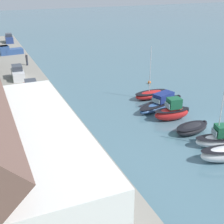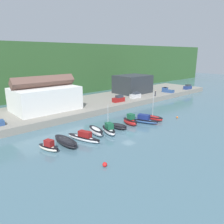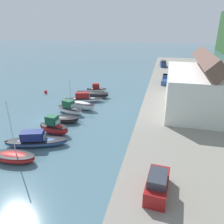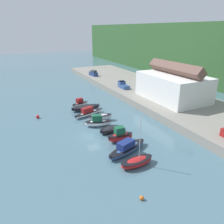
{
  "view_description": "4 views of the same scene",
  "coord_description": "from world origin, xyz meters",
  "px_view_note": "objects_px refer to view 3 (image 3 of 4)",
  "views": [
    {
      "loc": [
        -26.18,
        24.91,
        16.87
      ],
      "look_at": [
        4.18,
        11.86,
        2.49
      ],
      "focal_mm": 50.0,
      "sensor_mm": 36.0,
      "label": 1
    },
    {
      "loc": [
        -33.65,
        -31.91,
        17.28
      ],
      "look_at": [
        4.34,
        10.45,
        1.92
      ],
      "focal_mm": 35.0,
      "sensor_mm": 36.0,
      "label": 2
    },
    {
      "loc": [
        30.56,
        18.89,
        15.64
      ],
      "look_at": [
        -3.21,
        10.65,
        1.27
      ],
      "focal_mm": 35.0,
      "sensor_mm": 36.0,
      "label": 3
    },
    {
      "loc": [
        34.94,
        -13.48,
        19.19
      ],
      "look_at": [
        -3.93,
        5.89,
        2.52
      ],
      "focal_mm": 35.0,
      "sensor_mm": 36.0,
      "label": 4
    }
  ],
  "objects_px": {
    "moored_boat_0": "(97,89)",
    "moored_boat_2": "(84,99)",
    "moored_boat_1": "(93,94)",
    "moored_boat_4": "(70,109)",
    "moored_boat_7": "(36,141)",
    "moored_boat_6": "(54,127)",
    "parked_car_1": "(157,184)",
    "moored_boat_5": "(66,119)",
    "moored_boat_8": "(14,157)",
    "parked_car_2": "(163,64)",
    "pickup_truck_1": "(166,80)",
    "moored_boat_3": "(82,105)",
    "mooring_buoy_0": "(46,92)"
  },
  "relations": [
    {
      "from": "moored_boat_1",
      "to": "moored_boat_2",
      "type": "relative_size",
      "value": 0.93
    },
    {
      "from": "parked_car_2",
      "to": "moored_boat_6",
      "type": "bearing_deg",
      "value": -113.63
    },
    {
      "from": "moored_boat_1",
      "to": "moored_boat_3",
      "type": "xyz_separation_m",
      "value": [
        7.76,
        0.37,
        0.2
      ]
    },
    {
      "from": "moored_boat_1",
      "to": "parked_car_1",
      "type": "relative_size",
      "value": 1.74
    },
    {
      "from": "moored_boat_8",
      "to": "parked_car_2",
      "type": "xyz_separation_m",
      "value": [
        -56.62,
        15.94,
        2.04
      ]
    },
    {
      "from": "moored_boat_3",
      "to": "moored_boat_4",
      "type": "bearing_deg",
      "value": -17.91
    },
    {
      "from": "parked_car_1",
      "to": "moored_boat_0",
      "type": "bearing_deg",
      "value": 120.07
    },
    {
      "from": "moored_boat_2",
      "to": "parked_car_2",
      "type": "xyz_separation_m",
      "value": [
        -34.59,
        15.26,
        1.95
      ]
    },
    {
      "from": "moored_boat_6",
      "to": "mooring_buoy_0",
      "type": "distance_m",
      "value": 21.48
    },
    {
      "from": "moored_boat_1",
      "to": "moored_boat_4",
      "type": "xyz_separation_m",
      "value": [
        10.26,
        -1.04,
        0.29
      ]
    },
    {
      "from": "moored_boat_3",
      "to": "parked_car_1",
      "type": "height_order",
      "value": "parked_car_1"
    },
    {
      "from": "moored_boat_8",
      "to": "parked_car_2",
      "type": "distance_m",
      "value": 58.86
    },
    {
      "from": "moored_boat_3",
      "to": "parked_car_2",
      "type": "distance_m",
      "value": 41.13
    },
    {
      "from": "moored_boat_0",
      "to": "parked_car_1",
      "type": "relative_size",
      "value": 1.14
    },
    {
      "from": "moored_boat_3",
      "to": "moored_boat_5",
      "type": "relative_size",
      "value": 1.24
    },
    {
      "from": "moored_boat_3",
      "to": "pickup_truck_1",
      "type": "xyz_separation_m",
      "value": [
        -17.09,
        15.47,
        1.76
      ]
    },
    {
      "from": "moored_boat_6",
      "to": "parked_car_1",
      "type": "xyz_separation_m",
      "value": [
        10.88,
        15.62,
        1.6
      ]
    },
    {
      "from": "moored_boat_5",
      "to": "pickup_truck_1",
      "type": "relative_size",
      "value": 0.99
    },
    {
      "from": "moored_boat_0",
      "to": "moored_boat_2",
      "type": "distance_m",
      "value": 7.47
    },
    {
      "from": "moored_boat_5",
      "to": "moored_boat_8",
      "type": "height_order",
      "value": "moored_boat_8"
    },
    {
      "from": "moored_boat_0",
      "to": "moored_boat_8",
      "type": "height_order",
      "value": "moored_boat_8"
    },
    {
      "from": "moored_boat_0",
      "to": "parked_car_1",
      "type": "height_order",
      "value": "parked_car_1"
    },
    {
      "from": "moored_boat_8",
      "to": "parked_car_2",
      "type": "relative_size",
      "value": 1.78
    },
    {
      "from": "moored_boat_8",
      "to": "parked_car_2",
      "type": "bearing_deg",
      "value": 160.52
    },
    {
      "from": "parked_car_2",
      "to": "pickup_truck_1",
      "type": "bearing_deg",
      "value": -93.56
    },
    {
      "from": "moored_boat_7",
      "to": "moored_boat_3",
      "type": "bearing_deg",
      "value": 156.72
    },
    {
      "from": "parked_car_1",
      "to": "pickup_truck_1",
      "type": "relative_size",
      "value": 0.89
    },
    {
      "from": "moored_boat_1",
      "to": "moored_boat_6",
      "type": "height_order",
      "value": "moored_boat_6"
    },
    {
      "from": "moored_boat_2",
      "to": "mooring_buoy_0",
      "type": "bearing_deg",
      "value": -125.48
    },
    {
      "from": "moored_boat_6",
      "to": "parked_car_1",
      "type": "relative_size",
      "value": 1.13
    },
    {
      "from": "moored_boat_6",
      "to": "pickup_truck_1",
      "type": "bearing_deg",
      "value": 155.69
    },
    {
      "from": "moored_boat_3",
      "to": "moored_boat_7",
      "type": "xyz_separation_m",
      "value": [
        14.19,
        -1.2,
        -0.05
      ]
    },
    {
      "from": "mooring_buoy_0",
      "to": "moored_boat_8",
      "type": "bearing_deg",
      "value": 21.81
    },
    {
      "from": "moored_boat_3",
      "to": "moored_boat_0",
      "type": "bearing_deg",
      "value": -165.47
    },
    {
      "from": "pickup_truck_1",
      "to": "moored_boat_7",
      "type": "bearing_deg",
      "value": -114.57
    },
    {
      "from": "moored_boat_0",
      "to": "parked_car_1",
      "type": "bearing_deg",
      "value": 8.25
    },
    {
      "from": "moored_boat_3",
      "to": "parked_car_1",
      "type": "relative_size",
      "value": 1.38
    },
    {
      "from": "moored_boat_6",
      "to": "parked_car_2",
      "type": "bearing_deg",
      "value": 169.13
    },
    {
      "from": "moored_boat_2",
      "to": "moored_boat_7",
      "type": "bearing_deg",
      "value": -17.37
    },
    {
      "from": "moored_boat_2",
      "to": "moored_boat_7",
      "type": "height_order",
      "value": "moored_boat_7"
    },
    {
      "from": "moored_boat_0",
      "to": "moored_boat_2",
      "type": "relative_size",
      "value": 0.61
    },
    {
      "from": "moored_boat_5",
      "to": "moored_boat_0",
      "type": "bearing_deg",
      "value": 171.21
    },
    {
      "from": "moored_boat_3",
      "to": "pickup_truck_1",
      "type": "bearing_deg",
      "value": 149.36
    },
    {
      "from": "moored_boat_0",
      "to": "moored_boat_4",
      "type": "xyz_separation_m",
      "value": [
        13.93,
        -0.81,
        0.18
      ]
    },
    {
      "from": "moored_boat_1",
      "to": "moored_boat_8",
      "type": "xyz_separation_m",
      "value": [
        25.82,
        -1.41,
        0.02
      ]
    },
    {
      "from": "moored_boat_6",
      "to": "moored_boat_3",
      "type": "bearing_deg",
      "value": -176.59
    },
    {
      "from": "parked_car_1",
      "to": "moored_boat_2",
      "type": "bearing_deg",
      "value": 127.12
    },
    {
      "from": "moored_boat_1",
      "to": "moored_boat_4",
      "type": "distance_m",
      "value": 10.32
    },
    {
      "from": "moored_boat_6",
      "to": "moored_boat_0",
      "type": "bearing_deg",
      "value": -173.81
    },
    {
      "from": "pickup_truck_1",
      "to": "moored_boat_8",
      "type": "bearing_deg",
      "value": -112.66
    }
  ]
}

